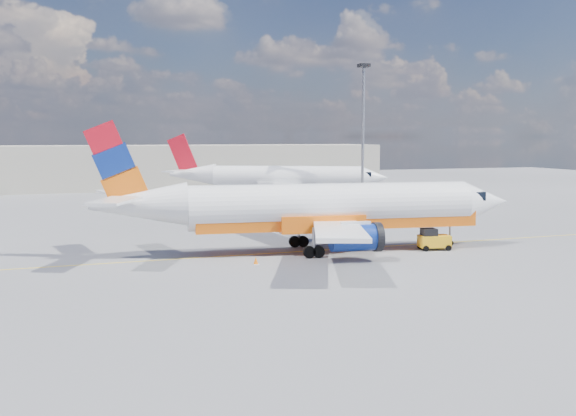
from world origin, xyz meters
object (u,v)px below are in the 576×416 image
object	(u,v)px
main_jet	(318,208)
second_jet	(280,179)
gse_tug	(433,240)
traffic_cone	(256,261)

from	to	relation	value
main_jet	second_jet	xyz separation A→B (m)	(10.39, 41.53, -0.30)
main_jet	gse_tug	bearing A→B (deg)	-6.94
traffic_cone	main_jet	bearing A→B (deg)	28.66
main_jet	gse_tug	size ratio (longest dim) A/B	12.94
second_jet	traffic_cone	distance (m)	48.16
traffic_cone	gse_tug	bearing A→B (deg)	4.21
main_jet	gse_tug	distance (m)	10.30
main_jet	gse_tug	world-z (taller)	main_jet
main_jet	gse_tug	xyz separation A→B (m)	(9.64, -2.32, -2.78)
second_jet	traffic_cone	bearing A→B (deg)	-85.93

